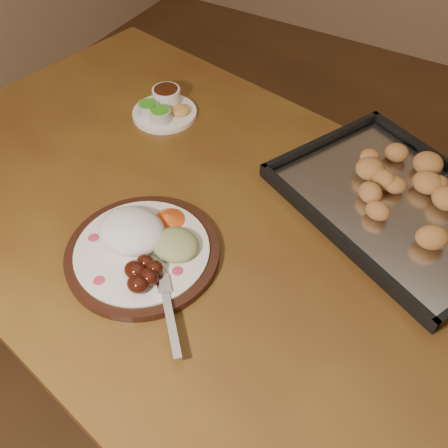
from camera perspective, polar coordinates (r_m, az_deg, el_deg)
The scene contains 5 objects.
ground at distance 1.77m, azimuth 11.33°, elevation -12.69°, with size 4.00×4.00×0.00m, color brown.
dining_table at distance 1.12m, azimuth -1.73°, elevation -2.25°, with size 1.64×1.17×0.75m.
dinner_plate at distance 0.98m, azimuth -9.23°, elevation -2.51°, with size 0.34×0.31×0.07m.
condiment_saucer at distance 1.32m, azimuth -6.90°, elevation 13.07°, with size 0.16×0.16×0.06m.
baking_tray at distance 1.12m, azimuth 19.33°, elevation 2.39°, with size 0.60×0.54×0.05m.
Camera 1 is at (0.14, -0.90, 1.51)m, focal length 40.00 mm.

